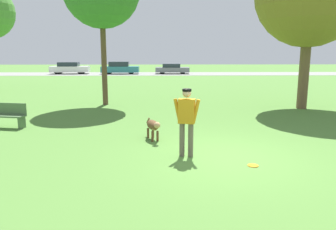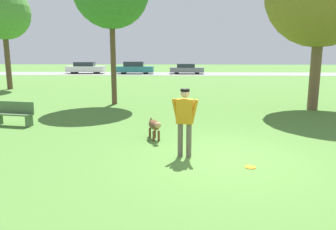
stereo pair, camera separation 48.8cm
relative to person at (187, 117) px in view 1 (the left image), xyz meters
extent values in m
plane|color=#4C7A33|center=(0.92, -0.10, -1.01)|extent=(120.00, 120.00, 0.00)
cube|color=gray|center=(0.92, 31.13, -1.00)|extent=(120.00, 6.00, 0.01)
cylinder|color=#665B4C|center=(0.11, -0.03, -0.58)|extent=(0.16, 0.16, 0.85)
cylinder|color=#665B4C|center=(-0.11, 0.03, -0.58)|extent=(0.16, 0.16, 0.85)
cube|color=#C68419|center=(0.00, 0.00, 0.15)|extent=(0.44, 0.31, 0.60)
cylinder|color=#C68419|center=(0.22, -0.06, 0.15)|extent=(0.23, 0.14, 0.61)
cylinder|color=#C68419|center=(-0.22, 0.06, 0.15)|extent=(0.23, 0.14, 0.61)
sphere|color=tan|center=(0.00, 0.00, 0.59)|extent=(0.26, 0.26, 0.21)
cylinder|color=black|center=(0.00, 0.00, 0.66)|extent=(0.27, 0.27, 0.06)
ellipsoid|color=brown|center=(-0.88, 1.61, -0.56)|extent=(0.50, 0.76, 0.28)
ellipsoid|color=tan|center=(-0.82, 1.42, -0.61)|extent=(0.24, 0.21, 0.16)
sphere|color=tan|center=(-0.74, 1.22, -0.48)|extent=(0.23, 0.23, 0.18)
cylinder|color=brown|center=(-0.73, 1.43, -0.85)|extent=(0.09, 0.09, 0.31)
cylinder|color=brown|center=(-0.88, 1.38, -0.85)|extent=(0.09, 0.09, 0.31)
cylinder|color=brown|center=(-0.88, 1.84, -0.85)|extent=(0.09, 0.09, 0.31)
cylinder|color=brown|center=(-1.03, 1.79, -0.85)|extent=(0.09, 0.09, 0.31)
cylinder|color=brown|center=(-1.03, 2.03, -0.52)|extent=(0.13, 0.24, 0.21)
cylinder|color=orange|center=(1.48, -0.74, -1.00)|extent=(0.25, 0.25, 0.02)
torus|color=orange|center=(1.48, -0.74, -1.00)|extent=(0.25, 0.25, 0.02)
cylinder|color=brown|center=(-3.39, 8.27, 1.04)|extent=(0.26, 0.26, 4.09)
cylinder|color=brown|center=(5.87, 6.97, 0.67)|extent=(0.45, 0.45, 3.35)
cube|color=white|center=(-11.41, 31.29, -0.45)|extent=(4.52, 1.95, 0.67)
cube|color=#232D38|center=(-11.54, 31.29, 0.13)|extent=(2.38, 1.61, 0.48)
cylinder|color=black|center=(-10.11, 32.11, -0.69)|extent=(0.65, 0.23, 0.64)
cylinder|color=black|center=(-10.04, 30.61, -0.69)|extent=(0.65, 0.23, 0.64)
cylinder|color=black|center=(-12.78, 31.97, -0.69)|extent=(0.65, 0.23, 0.64)
cylinder|color=black|center=(-12.70, 30.48, -0.69)|extent=(0.65, 0.23, 0.64)
cube|color=teal|center=(-5.45, 31.02, -0.47)|extent=(4.39, 1.70, 0.69)
cube|color=#232D38|center=(-5.58, 31.02, 0.15)|extent=(2.29, 1.45, 0.56)
cylinder|color=black|center=(-4.14, 31.74, -0.72)|extent=(0.56, 0.20, 0.56)
cylinder|color=black|center=(-4.13, 30.32, -0.72)|extent=(0.56, 0.20, 0.56)
cylinder|color=black|center=(-6.77, 31.72, -0.72)|extent=(0.56, 0.20, 0.56)
cylinder|color=black|center=(-6.75, 30.29, -0.72)|extent=(0.56, 0.20, 0.56)
cube|color=slate|center=(0.69, 31.18, -0.52)|extent=(4.00, 1.94, 0.55)
cube|color=#232D38|center=(0.57, 31.18, -0.03)|extent=(2.09, 1.64, 0.43)
cylinder|color=black|center=(1.90, 31.95, -0.71)|extent=(0.60, 0.21, 0.59)
cylinder|color=black|center=(1.86, 30.35, -0.71)|extent=(0.60, 0.21, 0.59)
cylinder|color=black|center=(-0.47, 32.01, -0.71)|extent=(0.60, 0.21, 0.59)
cylinder|color=black|center=(-0.51, 30.41, -0.71)|extent=(0.60, 0.21, 0.59)
cube|color=#4C6B42|center=(-5.99, 3.26, -0.59)|extent=(1.45, 0.66, 0.05)
cube|color=#4C6B42|center=(-5.95, 3.43, -0.37)|extent=(1.38, 0.32, 0.40)
cube|color=#4C6B42|center=(-5.38, 3.14, -0.81)|extent=(0.13, 0.36, 0.39)
camera|label=1|loc=(-0.61, -7.85, 1.57)|focal=35.00mm
camera|label=2|loc=(-0.13, -7.85, 1.57)|focal=35.00mm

